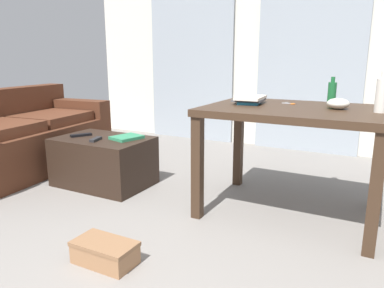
% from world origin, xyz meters
% --- Properties ---
extents(ground_plane, '(8.42, 8.42, 0.00)m').
position_xyz_m(ground_plane, '(0.00, 1.35, 0.00)').
color(ground_plane, gray).
extents(wall_back, '(6.17, 0.10, 2.56)m').
position_xyz_m(wall_back, '(0.00, 3.51, 1.28)').
color(wall_back, silver).
rests_on(wall_back, ground).
extents(curtains, '(4.39, 0.03, 2.23)m').
position_xyz_m(curtains, '(0.00, 3.42, 1.11)').
color(curtains, '#99A3AD').
rests_on(curtains, ground).
extents(couch, '(1.04, 1.89, 0.81)m').
position_xyz_m(couch, '(-2.40, 1.26, 0.32)').
color(couch, '#4C2819').
rests_on(couch, ground).
extents(coffee_table, '(0.82, 0.56, 0.43)m').
position_xyz_m(coffee_table, '(-1.34, 1.31, 0.22)').
color(coffee_table, black).
rests_on(coffee_table, ground).
extents(craft_table, '(1.22, 0.90, 0.79)m').
position_xyz_m(craft_table, '(0.29, 1.48, 0.68)').
color(craft_table, '#382619').
rests_on(craft_table, ground).
extents(bottle_near, '(0.06, 0.06, 0.20)m').
position_xyz_m(bottle_near, '(0.48, 1.83, 0.87)').
color(bottle_near, '#195B2D').
rests_on(bottle_near, craft_table).
extents(bottle_far, '(0.07, 0.07, 0.26)m').
position_xyz_m(bottle_far, '(0.82, 1.48, 0.90)').
color(bottle_far, beige).
rests_on(bottle_far, craft_table).
extents(bowl, '(0.15, 0.15, 0.07)m').
position_xyz_m(bowl, '(0.56, 1.52, 0.82)').
color(bowl, beige).
rests_on(bowl, craft_table).
extents(book_stack, '(0.23, 0.31, 0.06)m').
position_xyz_m(book_stack, '(-0.06, 1.53, 0.82)').
color(book_stack, '#1E668C').
rests_on(book_stack, craft_table).
extents(scissors, '(0.10, 0.08, 0.00)m').
position_xyz_m(scissors, '(0.21, 1.65, 0.79)').
color(scissors, '#9EA0A5').
rests_on(scissors, craft_table).
extents(tv_remote_primary, '(0.08, 0.15, 0.02)m').
position_xyz_m(tv_remote_primary, '(-1.32, 1.20, 0.44)').
color(tv_remote_primary, '#232326').
rests_on(tv_remote_primary, coffee_table).
extents(tv_remote_secondary, '(0.14, 0.19, 0.02)m').
position_xyz_m(tv_remote_secondary, '(-1.56, 1.28, 0.44)').
color(tv_remote_secondary, black).
rests_on(tv_remote_secondary, coffee_table).
extents(magazine, '(0.26, 0.29, 0.03)m').
position_xyz_m(magazine, '(-1.13, 1.38, 0.44)').
color(magazine, '#2D7F56').
rests_on(magazine, coffee_table).
extents(shoebox, '(0.36, 0.20, 0.13)m').
position_xyz_m(shoebox, '(-0.45, 0.29, 0.07)').
color(shoebox, '#996B47').
rests_on(shoebox, ground).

